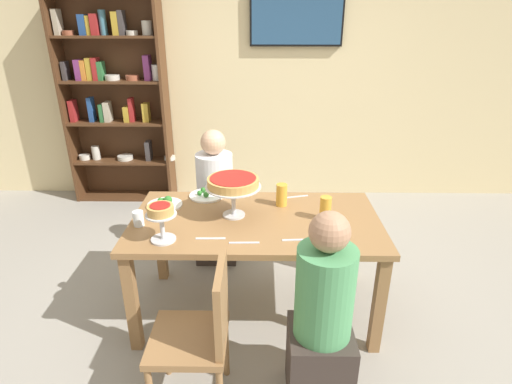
{
  "coord_description": "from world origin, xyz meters",
  "views": [
    {
      "loc": [
        0.04,
        -2.41,
        1.99
      ],
      "look_at": [
        0.0,
        0.1,
        0.89
      ],
      "focal_mm": 28.8,
      "sensor_mm": 36.0,
      "label": 1
    }
  ],
  "objects_px": {
    "dining_table": "(256,231)",
    "cutlery_knife_far": "(297,240)",
    "chair_near_left": "(201,331)",
    "salad_plate_near_diner": "(165,204)",
    "salad_plate_far_diner": "(207,194)",
    "diner_near_right": "(322,326)",
    "cutlery_fork_far": "(244,243)",
    "bookshelf": "(115,96)",
    "deep_dish_pizza_stand": "(233,184)",
    "cutlery_knife_near": "(296,197)",
    "cutlery_fork_near": "(211,238)",
    "television": "(297,18)",
    "personal_pizza_stand": "(161,216)",
    "water_glass_clear_near": "(138,219)",
    "diner_far_left": "(216,206)",
    "beer_glass_amber_short": "(325,208)",
    "beer_glass_amber_tall": "(282,195)"
  },
  "relations": [
    {
      "from": "dining_table",
      "to": "cutlery_knife_far",
      "type": "relative_size",
      "value": 9.11
    },
    {
      "from": "chair_near_left",
      "to": "salad_plate_near_diner",
      "type": "bearing_deg",
      "value": 21.24
    },
    {
      "from": "chair_near_left",
      "to": "salad_plate_far_diner",
      "type": "bearing_deg",
      "value": 4.98
    },
    {
      "from": "dining_table",
      "to": "diner_near_right",
      "type": "bearing_deg",
      "value": -63.82
    },
    {
      "from": "dining_table",
      "to": "diner_near_right",
      "type": "height_order",
      "value": "diner_near_right"
    },
    {
      "from": "salad_plate_far_diner",
      "to": "cutlery_fork_far",
      "type": "xyz_separation_m",
      "value": [
        0.31,
        -0.68,
        -0.01
      ]
    },
    {
      "from": "bookshelf",
      "to": "diner_near_right",
      "type": "relative_size",
      "value": 1.92
    },
    {
      "from": "diner_near_right",
      "to": "dining_table",
      "type": "bearing_deg",
      "value": 26.18
    },
    {
      "from": "salad_plate_near_diner",
      "to": "salad_plate_far_diner",
      "type": "relative_size",
      "value": 0.97
    },
    {
      "from": "deep_dish_pizza_stand",
      "to": "cutlery_fork_far",
      "type": "distance_m",
      "value": 0.43
    },
    {
      "from": "dining_table",
      "to": "cutlery_knife_near",
      "type": "distance_m",
      "value": 0.47
    },
    {
      "from": "cutlery_fork_near",
      "to": "cutlery_fork_far",
      "type": "height_order",
      "value": "same"
    },
    {
      "from": "cutlery_knife_near",
      "to": "television",
      "type": "bearing_deg",
      "value": -107.49
    },
    {
      "from": "diner_near_right",
      "to": "cutlery_knife_far",
      "type": "height_order",
      "value": "diner_near_right"
    },
    {
      "from": "personal_pizza_stand",
      "to": "salad_plate_near_diner",
      "type": "xyz_separation_m",
      "value": [
        -0.09,
        0.48,
        -0.15
      ]
    },
    {
      "from": "deep_dish_pizza_stand",
      "to": "water_glass_clear_near",
      "type": "distance_m",
      "value": 0.64
    },
    {
      "from": "bookshelf",
      "to": "salad_plate_far_diner",
      "type": "xyz_separation_m",
      "value": [
        1.17,
        -1.65,
        -0.41
      ]
    },
    {
      "from": "diner_far_left",
      "to": "cutlery_fork_far",
      "type": "bearing_deg",
      "value": 15.54
    },
    {
      "from": "chair_near_left",
      "to": "cutlery_knife_far",
      "type": "height_order",
      "value": "chair_near_left"
    },
    {
      "from": "cutlery_knife_far",
      "to": "beer_glass_amber_short",
      "type": "bearing_deg",
      "value": 49.87
    },
    {
      "from": "diner_far_left",
      "to": "cutlery_fork_near",
      "type": "height_order",
      "value": "diner_far_left"
    },
    {
      "from": "deep_dish_pizza_stand",
      "to": "salad_plate_far_diner",
      "type": "relative_size",
      "value": 1.43
    },
    {
      "from": "cutlery_fork_near",
      "to": "cutlery_knife_far",
      "type": "bearing_deg",
      "value": -2.54
    },
    {
      "from": "deep_dish_pizza_stand",
      "to": "salad_plate_near_diner",
      "type": "relative_size",
      "value": 1.48
    },
    {
      "from": "diner_far_left",
      "to": "bookshelf",
      "type": "bearing_deg",
      "value": -137.49
    },
    {
      "from": "diner_near_right",
      "to": "deep_dish_pizza_stand",
      "type": "xyz_separation_m",
      "value": [
        -0.51,
        0.77,
        0.48
      ]
    },
    {
      "from": "television",
      "to": "diner_far_left",
      "type": "xyz_separation_m",
      "value": [
        -0.73,
        -1.39,
        -1.45
      ]
    },
    {
      "from": "television",
      "to": "beer_glass_amber_tall",
      "type": "xyz_separation_m",
      "value": [
        -0.2,
        -1.89,
        -1.12
      ]
    },
    {
      "from": "television",
      "to": "beer_glass_amber_short",
      "type": "xyz_separation_m",
      "value": [
        0.07,
        -2.11,
        -1.12
      ]
    },
    {
      "from": "personal_pizza_stand",
      "to": "cutlery_knife_far",
      "type": "xyz_separation_m",
      "value": [
        0.8,
        0.01,
        -0.16
      ]
    },
    {
      "from": "cutlery_knife_near",
      "to": "salad_plate_near_diner",
      "type": "bearing_deg",
      "value": -4.7
    },
    {
      "from": "dining_table",
      "to": "cutlery_fork_near",
      "type": "xyz_separation_m",
      "value": [
        -0.27,
        -0.27,
        0.09
      ]
    },
    {
      "from": "diner_near_right",
      "to": "television",
      "type": "bearing_deg",
      "value": -0.53
    },
    {
      "from": "beer_glass_amber_tall",
      "to": "beer_glass_amber_short",
      "type": "relative_size",
      "value": 0.98
    },
    {
      "from": "chair_near_left",
      "to": "salad_plate_far_diner",
      "type": "distance_m",
      "value": 1.17
    },
    {
      "from": "cutlery_knife_near",
      "to": "cutlery_fork_near",
      "type": "bearing_deg",
      "value": 33.2
    },
    {
      "from": "beer_glass_amber_short",
      "to": "deep_dish_pizza_stand",
      "type": "bearing_deg",
      "value": 175.67
    },
    {
      "from": "beer_glass_amber_short",
      "to": "cutlery_fork_near",
      "type": "distance_m",
      "value": 0.78
    },
    {
      "from": "diner_near_right",
      "to": "cutlery_knife_near",
      "type": "xyz_separation_m",
      "value": [
        -0.06,
        1.08,
        0.25
      ]
    },
    {
      "from": "television",
      "to": "cutlery_knife_far",
      "type": "distance_m",
      "value": 2.67
    },
    {
      "from": "dining_table",
      "to": "water_glass_clear_near",
      "type": "height_order",
      "value": "water_glass_clear_near"
    },
    {
      "from": "water_glass_clear_near",
      "to": "dining_table",
      "type": "bearing_deg",
      "value": 7.8
    },
    {
      "from": "personal_pizza_stand",
      "to": "water_glass_clear_near",
      "type": "distance_m",
      "value": 0.29
    },
    {
      "from": "television",
      "to": "personal_pizza_stand",
      "type": "relative_size",
      "value": 4.1
    },
    {
      "from": "dining_table",
      "to": "personal_pizza_stand",
      "type": "xyz_separation_m",
      "value": [
        -0.55,
        -0.29,
        0.26
      ]
    },
    {
      "from": "beer_glass_amber_short",
      "to": "salad_plate_far_diner",
      "type": "bearing_deg",
      "value": 156.28
    },
    {
      "from": "diner_far_left",
      "to": "beer_glass_amber_tall",
      "type": "xyz_separation_m",
      "value": [
        0.53,
        -0.5,
        0.33
      ]
    },
    {
      "from": "bookshelf",
      "to": "cutlery_fork_near",
      "type": "xyz_separation_m",
      "value": [
        1.27,
        -2.28,
        -0.43
      ]
    },
    {
      "from": "bookshelf",
      "to": "cutlery_fork_far",
      "type": "height_order",
      "value": "bookshelf"
    },
    {
      "from": "salad_plate_far_diner",
      "to": "beer_glass_amber_short",
      "type": "distance_m",
      "value": 0.9
    }
  ]
}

